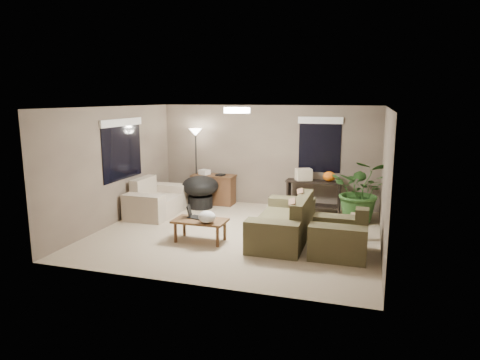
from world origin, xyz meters
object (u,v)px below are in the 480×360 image
(armchair, at_px, (340,238))
(coffee_table, at_px, (200,223))
(loveseat, at_px, (156,202))
(papasan_chair, at_px, (200,189))
(floor_lamp, at_px, (196,141))
(houseplant, at_px, (361,198))
(main_sofa, at_px, (285,224))
(console_table, at_px, (314,194))
(cat_scratching_post, at_px, (356,228))
(desk, at_px, (214,189))

(armchair, distance_m, coffee_table, 2.58)
(loveseat, relative_size, armchair, 1.60)
(papasan_chair, relative_size, floor_lamp, 0.48)
(loveseat, relative_size, floor_lamp, 0.84)
(houseplant, bearing_deg, main_sofa, -129.22)
(floor_lamp, xyz_separation_m, houseplant, (4.11, -0.57, -1.06))
(main_sofa, distance_m, loveseat, 3.34)
(console_table, relative_size, houseplant, 0.94)
(console_table, xyz_separation_m, cat_scratching_post, (1.06, -1.83, -0.22))
(coffee_table, xyz_separation_m, houseplant, (2.85, 2.26, 0.18))
(papasan_chair, bearing_deg, coffee_table, -67.78)
(loveseat, xyz_separation_m, floor_lamp, (0.46, 1.35, 1.30))
(loveseat, bearing_deg, main_sofa, -15.01)
(desk, relative_size, floor_lamp, 0.58)
(coffee_table, distance_m, desk, 2.93)
(coffee_table, relative_size, cat_scratching_post, 2.00)
(coffee_table, height_order, console_table, console_table)
(main_sofa, distance_m, cat_scratching_post, 1.36)
(papasan_chair, xyz_separation_m, houseplant, (3.80, -0.08, 0.07))
(papasan_chair, bearing_deg, console_table, 9.80)
(papasan_chair, bearing_deg, armchair, -33.01)
(loveseat, distance_m, armchair, 4.53)
(floor_lamp, bearing_deg, desk, 0.30)
(console_table, relative_size, papasan_chair, 1.41)
(armchair, xyz_separation_m, papasan_chair, (-3.53, 2.29, 0.17))
(console_table, xyz_separation_m, houseplant, (1.09, -0.55, 0.10))
(desk, relative_size, console_table, 0.85)
(houseplant, distance_m, cat_scratching_post, 1.32)
(console_table, relative_size, floor_lamp, 0.68)
(desk, relative_size, houseplant, 0.80)
(coffee_table, relative_size, floor_lamp, 0.52)
(main_sofa, height_order, desk, main_sofa)
(cat_scratching_post, bearing_deg, console_table, 120.01)
(cat_scratching_post, bearing_deg, papasan_chair, 160.14)
(loveseat, distance_m, floor_lamp, 1.93)
(loveseat, bearing_deg, desk, 55.20)
(loveseat, height_order, floor_lamp, floor_lamp)
(desk, distance_m, floor_lamp, 1.31)
(cat_scratching_post, bearing_deg, loveseat, 173.73)
(loveseat, bearing_deg, console_table, 20.94)
(desk, height_order, cat_scratching_post, desk)
(loveseat, relative_size, console_table, 1.23)
(papasan_chair, xyz_separation_m, cat_scratching_post, (3.77, -1.36, -0.25))
(coffee_table, bearing_deg, loveseat, 139.37)
(desk, xyz_separation_m, houseplant, (3.63, -0.57, 0.16))
(cat_scratching_post, bearing_deg, armchair, -104.15)
(console_table, bearing_deg, floor_lamp, 179.72)
(loveseat, distance_m, papasan_chair, 1.17)
(main_sofa, bearing_deg, houseplant, 50.78)
(armchair, relative_size, houseplant, 0.72)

